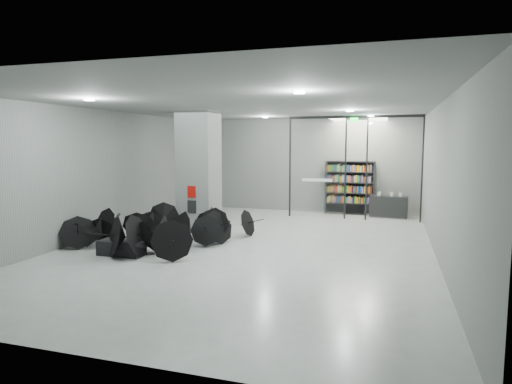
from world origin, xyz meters
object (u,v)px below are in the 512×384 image
(bench, at_px, (121,248))
(umbrella_cluster, at_px, (156,235))
(bookshelf, at_px, (350,188))
(shop_counter, at_px, (389,207))
(column, at_px, (199,171))

(bench, xyz_separation_m, umbrella_cluster, (0.34, 1.22, 0.12))
(bookshelf, distance_m, shop_counter, 1.76)
(bookshelf, relative_size, umbrella_cluster, 0.43)
(column, height_order, bench, column)
(bench, bearing_deg, umbrella_cluster, 75.14)
(column, height_order, shop_counter, column)
(column, bearing_deg, bookshelf, 45.48)
(bench, relative_size, shop_counter, 0.85)
(column, relative_size, bookshelf, 1.81)
(bench, xyz_separation_m, shop_counter, (6.69, 8.34, 0.23))
(column, xyz_separation_m, bookshelf, (4.67, 4.75, -0.89))
(umbrella_cluster, bearing_deg, bookshelf, 57.59)
(bookshelf, distance_m, umbrella_cluster, 8.96)
(bench, bearing_deg, column, 84.21)
(column, distance_m, bench, 4.41)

